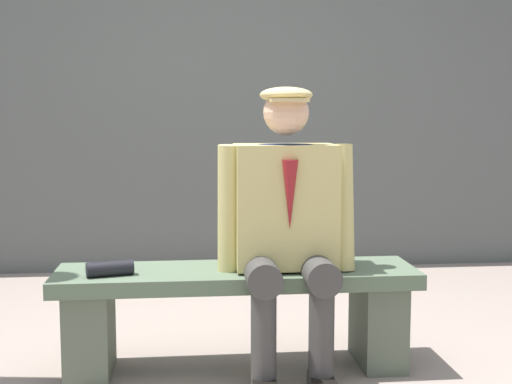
# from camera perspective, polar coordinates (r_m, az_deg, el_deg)

# --- Properties ---
(ground_plane) EXTENTS (30.00, 30.00, 0.00)m
(ground_plane) POSITION_cam_1_polar(r_m,az_deg,el_deg) (3.25, -1.59, -14.48)
(ground_plane) COLOR gray
(bench) EXTENTS (1.63, 0.42, 0.47)m
(bench) POSITION_cam_1_polar(r_m,az_deg,el_deg) (3.16, -1.61, -9.26)
(bench) COLOR #52654E
(bench) RESTS_ON ground
(seated_man) EXTENTS (0.62, 0.57, 1.29)m
(seated_man) POSITION_cam_1_polar(r_m,az_deg,el_deg) (3.05, 2.56, -2.10)
(seated_man) COLOR tan
(seated_man) RESTS_ON ground
(rolled_magazine) EXTENTS (0.21, 0.11, 0.07)m
(rolled_magazine) POSITION_cam_1_polar(r_m,az_deg,el_deg) (3.04, -12.08, -6.26)
(rolled_magazine) COLOR black
(rolled_magazine) RESTS_ON bench
(stadium_wall) EXTENTS (12.00, 0.24, 2.52)m
(stadium_wall) POSITION_cam_1_polar(r_m,az_deg,el_deg) (5.23, -3.46, 7.49)
(stadium_wall) COLOR #515552
(stadium_wall) RESTS_ON ground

